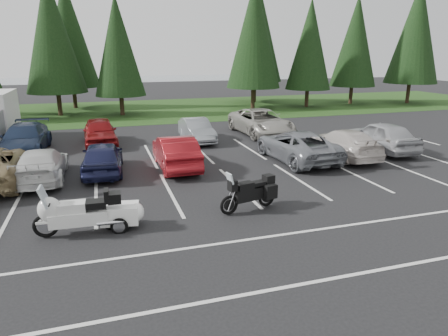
% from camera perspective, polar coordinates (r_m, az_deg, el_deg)
% --- Properties ---
extents(ground, '(120.00, 120.00, 0.00)m').
position_cam_1_polar(ground, '(14.25, -8.92, -5.13)').
color(ground, black).
rests_on(ground, ground).
extents(grass_strip, '(80.00, 16.00, 0.01)m').
position_cam_1_polar(grass_strip, '(37.56, -14.50, 7.87)').
color(grass_strip, '#1A3711').
rests_on(grass_strip, ground).
extents(lake_water, '(70.00, 50.00, 0.02)m').
position_cam_1_polar(lake_water, '(68.60, -12.62, 11.56)').
color(lake_water, gray).
rests_on(lake_water, ground).
extents(stall_markings, '(32.00, 16.00, 0.01)m').
position_cam_1_polar(stall_markings, '(16.11, -9.99, -2.61)').
color(stall_markings, silver).
rests_on(stall_markings, ground).
extents(conifer_4, '(4.80, 4.80, 11.17)m').
position_cam_1_polar(conifer_4, '(36.23, -23.43, 17.18)').
color(conifer_4, '#332316').
rests_on(conifer_4, ground).
extents(conifer_5, '(4.14, 4.14, 9.63)m').
position_cam_1_polar(conifer_5, '(34.81, -14.94, 16.53)').
color(conifer_5, '#332316').
rests_on(conifer_5, ground).
extents(conifer_6, '(4.93, 4.93, 11.48)m').
position_cam_1_polar(conifer_6, '(37.89, 4.32, 18.57)').
color(conifer_6, '#332316').
rests_on(conifer_6, ground).
extents(conifer_7, '(4.27, 4.27, 9.94)m').
position_cam_1_polar(conifer_7, '(39.94, 12.16, 16.86)').
color(conifer_7, '#332316').
rests_on(conifer_7, ground).
extents(conifer_8, '(4.53, 4.53, 10.56)m').
position_cam_1_polar(conifer_8, '(43.52, 18.28, 16.82)').
color(conifer_8, '#332316').
rests_on(conifer_8, ground).
extents(conifer_9, '(5.19, 5.19, 12.10)m').
position_cam_1_polar(conifer_9, '(46.25, 25.72, 17.12)').
color(conifer_9, '#332316').
rests_on(conifer_9, ground).
extents(conifer_back_b, '(4.97, 4.97, 11.58)m').
position_cam_1_polar(conifer_back_b, '(40.76, -21.38, 17.48)').
color(conifer_back_b, '#332316').
rests_on(conifer_back_b, ground).
extents(conifer_back_c, '(5.50, 5.50, 12.81)m').
position_cam_1_polar(conifer_back_c, '(43.03, 4.55, 19.32)').
color(conifer_back_c, '#332316').
rests_on(conifer_back_c, ground).
extents(car_near_3, '(1.89, 4.59, 1.33)m').
position_cam_1_polar(car_near_3, '(18.13, -24.65, 0.43)').
color(car_near_3, silver).
rests_on(car_near_3, ground).
extents(car_near_4, '(1.95, 4.29, 1.43)m').
position_cam_1_polar(car_near_4, '(18.21, -16.97, 1.45)').
color(car_near_4, '#191C40').
rests_on(car_near_4, ground).
extents(car_near_5, '(1.59, 4.55, 1.50)m').
position_cam_1_polar(car_near_5, '(18.39, -6.93, 2.30)').
color(car_near_5, maroon).
rests_on(car_near_5, ground).
extents(car_near_6, '(2.69, 5.43, 1.48)m').
position_cam_1_polar(car_near_6, '(19.89, 10.33, 3.18)').
color(car_near_6, slate).
rests_on(car_near_6, ground).
extents(car_near_7, '(2.10, 4.91, 1.41)m').
position_cam_1_polar(car_near_7, '(21.08, 16.75, 3.39)').
color(car_near_7, beige).
rests_on(car_near_7, ground).
extents(car_near_8, '(2.11, 4.81, 1.61)m').
position_cam_1_polar(car_near_8, '(23.05, 21.55, 4.26)').
color(car_near_8, '#A4A5A8').
rests_on(car_near_8, ground).
extents(car_far_1, '(2.33, 5.27, 1.50)m').
position_cam_1_polar(car_far_1, '(23.48, -26.58, 3.74)').
color(car_far_1, '#192640').
rests_on(car_far_1, ground).
extents(car_far_2, '(1.93, 4.47, 1.50)m').
position_cam_1_polar(car_far_2, '(24.02, -17.31, 4.97)').
color(car_far_2, maroon).
rests_on(car_far_2, ground).
extents(car_far_3, '(1.52, 4.10, 1.34)m').
position_cam_1_polar(car_far_3, '(23.89, -3.93, 5.41)').
color(car_far_3, gray).
rests_on(car_far_3, ground).
extents(car_far_4, '(2.96, 5.93, 1.61)m').
position_cam_1_polar(car_far_4, '(25.93, 5.31, 6.55)').
color(car_far_4, '#9D9A90').
rests_on(car_far_4, ground).
extents(touring_motorcycle, '(2.85, 0.97, 1.56)m').
position_cam_1_polar(touring_motorcycle, '(12.33, -20.12, -5.52)').
color(touring_motorcycle, silver).
rests_on(touring_motorcycle, ground).
extents(cargo_trailer, '(1.72, 1.14, 0.74)m').
position_cam_1_polar(cargo_trailer, '(12.56, -14.59, -6.65)').
color(cargo_trailer, white).
rests_on(cargo_trailer, ground).
extents(adventure_motorcycle, '(2.52, 1.34, 1.46)m').
position_cam_1_polar(adventure_motorcycle, '(13.33, 3.53, -3.13)').
color(adventure_motorcycle, black).
rests_on(adventure_motorcycle, ground).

